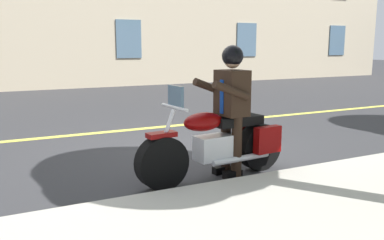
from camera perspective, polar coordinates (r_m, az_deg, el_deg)
The scene contains 4 objects.
ground_plane at distance 6.87m, azimuth -1.98°, elevation -4.31°, with size 80.00×80.00×0.00m, color #333335.
lane_center_stripe at distance 8.68m, azimuth -7.49°, elevation -1.26°, with size 60.00×0.16×0.01m, color #E5DB4C.
motorcycle_main at distance 5.42m, azimuth 3.74°, elevation -3.40°, with size 2.22×0.72×1.26m.
rider_main at distance 5.42m, azimuth 5.42°, elevation 2.87°, with size 0.66×0.59×1.74m.
Camera 1 is at (2.76, 6.05, 1.74)m, focal length 38.41 mm.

